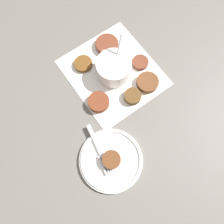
# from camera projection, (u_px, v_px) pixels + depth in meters

# --- Properties ---
(ground_plane) EXTENTS (4.00, 4.00, 0.00)m
(ground_plane) POSITION_uv_depth(u_px,v_px,m) (117.00, 64.00, 0.77)
(ground_plane) COLOR #605B56
(napkin) EXTENTS (0.32, 0.30, 0.00)m
(napkin) POSITION_uv_depth(u_px,v_px,m) (113.00, 72.00, 0.76)
(napkin) COLOR white
(napkin) RESTS_ON ground_plane
(sauce_bowl) EXTENTS (0.13, 0.12, 0.12)m
(sauce_bowl) POSITION_uv_depth(u_px,v_px,m) (114.00, 69.00, 0.72)
(sauce_bowl) COLOR white
(sauce_bowl) RESTS_ON napkin
(fritter_0) EXTENTS (0.07, 0.07, 0.02)m
(fritter_0) POSITION_uv_depth(u_px,v_px,m) (147.00, 82.00, 0.73)
(fritter_0) COLOR brown
(fritter_0) RESTS_ON napkin
(fritter_1) EXTENTS (0.08, 0.08, 0.02)m
(fritter_1) POSITION_uv_depth(u_px,v_px,m) (107.00, 45.00, 0.77)
(fritter_1) COLOR brown
(fritter_1) RESTS_ON napkin
(fritter_2) EXTENTS (0.06, 0.06, 0.01)m
(fritter_2) POSITION_uv_depth(u_px,v_px,m) (140.00, 62.00, 0.76)
(fritter_2) COLOR brown
(fritter_2) RESTS_ON napkin
(fritter_3) EXTENTS (0.07, 0.07, 0.02)m
(fritter_3) POSITION_uv_depth(u_px,v_px,m) (99.00, 102.00, 0.71)
(fritter_3) COLOR brown
(fritter_3) RESTS_ON napkin
(fritter_4) EXTENTS (0.06, 0.06, 0.01)m
(fritter_4) POSITION_uv_depth(u_px,v_px,m) (83.00, 64.00, 0.76)
(fritter_4) COLOR brown
(fritter_4) RESTS_ON napkin
(fritter_5) EXTENTS (0.06, 0.06, 0.02)m
(fritter_5) POSITION_uv_depth(u_px,v_px,m) (133.00, 96.00, 0.72)
(fritter_5) COLOR brown
(fritter_5) RESTS_ON napkin
(serving_plate) EXTENTS (0.19, 0.19, 0.02)m
(serving_plate) POSITION_uv_depth(u_px,v_px,m) (111.00, 160.00, 0.66)
(serving_plate) COLOR white
(serving_plate) RESTS_ON ground_plane
(fritter_on_plate) EXTENTS (0.06, 0.06, 0.02)m
(fritter_on_plate) POSITION_uv_depth(u_px,v_px,m) (111.00, 160.00, 0.64)
(fritter_on_plate) COLOR brown
(fritter_on_plate) RESTS_ON serving_plate
(fork) EXTENTS (0.16, 0.04, 0.00)m
(fork) POSITION_uv_depth(u_px,v_px,m) (102.00, 154.00, 0.66)
(fork) COLOR silver
(fork) RESTS_ON serving_plate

